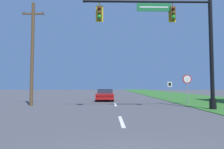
% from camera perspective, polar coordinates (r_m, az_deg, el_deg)
% --- Properties ---
extents(grass_verge_right, '(10.00, 110.00, 0.04)m').
position_cam_1_polar(grass_verge_right, '(34.80, 17.69, -5.70)').
color(grass_verge_right, '#2D6626').
rests_on(grass_verge_right, ground).
extents(road_center_line, '(0.16, 34.80, 0.01)m').
position_cam_1_polar(road_center_line, '(25.01, 0.36, -6.89)').
color(road_center_line, silver).
rests_on(road_center_line, ground).
extents(signal_mast, '(8.96, 0.47, 8.19)m').
position_cam_1_polar(signal_mast, '(14.56, 18.94, 10.45)').
color(signal_mast, black).
rests_on(signal_mast, grass_verge_right).
extents(car_ahead, '(1.85, 4.40, 1.19)m').
position_cam_1_polar(car_ahead, '(21.76, -1.96, -5.85)').
color(car_ahead, black).
rests_on(car_ahead, ground).
extents(stop_sign, '(0.76, 0.07, 2.50)m').
position_cam_1_polar(stop_sign, '(18.20, 20.68, -2.18)').
color(stop_sign, gray).
rests_on(stop_sign, grass_verge_right).
extents(route_sign_post, '(0.55, 0.06, 2.03)m').
position_cam_1_polar(route_sign_post, '(25.04, 16.17, -3.28)').
color(route_sign_post, gray).
rests_on(route_sign_post, grass_verge_right).
extents(utility_pole_near, '(1.80, 0.26, 8.40)m').
position_cam_1_polar(utility_pole_near, '(17.52, -21.81, 6.06)').
color(utility_pole_near, brown).
rests_on(utility_pole_near, ground).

